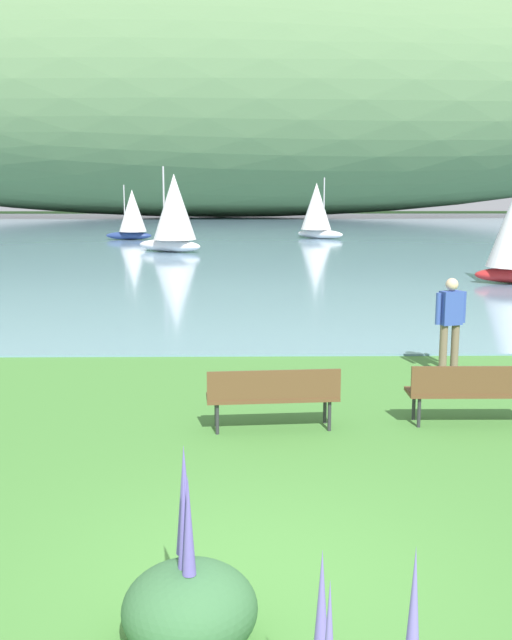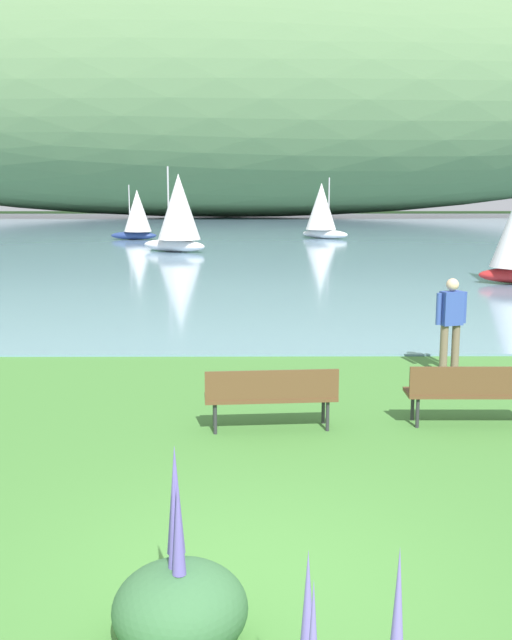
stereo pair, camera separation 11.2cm
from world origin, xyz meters
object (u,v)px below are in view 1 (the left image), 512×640
park_bench_near_camera (473,389)px  person_at_shoreline (450,319)px  sailboat_toward_hillside (317,210)px  sailboat_far_off (174,212)px  sailboat_mid_bay (132,214)px  park_bench_further_along (273,393)px

park_bench_near_camera → person_at_shoreline: (0.47, 2.97, 0.46)m
sailboat_toward_hillside → sailboat_far_off: (-8.23, -10.19, 0.20)m
sailboat_mid_bay → sailboat_toward_hillside: (11.73, 0.99, 0.22)m
park_bench_further_along → sailboat_far_off: 28.43m
person_at_shoreline → sailboat_mid_bay: size_ratio=0.50×
person_at_shoreline → sailboat_far_off: 26.00m
park_bench_near_camera → sailboat_far_off: 28.77m
park_bench_further_along → sailboat_far_off: bearing=98.0°
person_at_shoreline → sailboat_toward_hillside: size_ratio=0.44×
park_bench_near_camera → person_at_shoreline: bearing=80.9°
person_at_shoreline → sailboat_toward_hillside: 35.17m
person_at_shoreline → sailboat_toward_hillside: sailboat_toward_hillside is taller
park_bench_further_along → sailboat_mid_bay: (-7.46, 37.31, 1.12)m
sailboat_mid_bay → park_bench_near_camera: bearing=-74.6°
park_bench_further_along → sailboat_far_off: sailboat_far_off is taller
sailboat_far_off → person_at_shoreline: bearing=-73.8°
park_bench_further_along → sailboat_mid_bay: bearing=101.3°
park_bench_near_camera → sailboat_toward_hillside: 38.17m
sailboat_toward_hillside → sailboat_far_off: sailboat_far_off is taller
sailboat_mid_bay → sailboat_toward_hillside: sailboat_toward_hillside is taller
person_at_shoreline → park_bench_further_along: bearing=-136.0°
sailboat_toward_hillside → sailboat_far_off: size_ratio=0.90×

